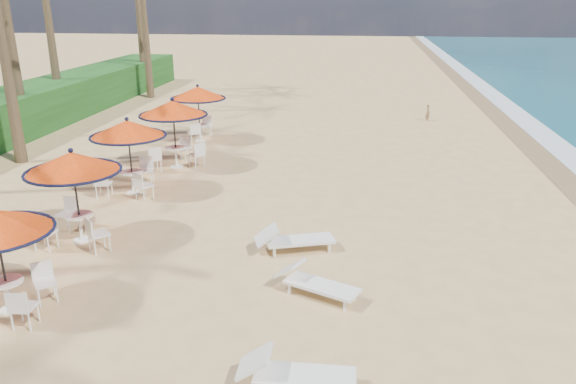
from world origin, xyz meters
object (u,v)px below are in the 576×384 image
object	(u,v)px
station_2	(128,138)
station_3	(174,117)
station_1	(72,174)
lounger_near	(292,372)
station_4	(198,98)
lounger_far	(292,239)
lounger_mid	(314,282)

from	to	relation	value
station_2	station_3	xyz separation A→B (m)	(0.45, 2.83, 0.08)
station_1	lounger_near	xyz separation A→B (m)	(5.86, -4.76, -1.42)
station_4	station_1	bearing A→B (deg)	-90.51
station_2	lounger_far	distance (m)	6.51
station_2	station_4	xyz separation A→B (m)	(0.20, 6.60, 0.07)
station_1	lounger_mid	xyz separation A→B (m)	(5.92, -1.85, -1.43)
station_1	lounger_near	distance (m)	7.68
lounger_mid	station_1	bearing A→B (deg)	-173.00
station_3	station_2	bearing A→B (deg)	-98.93
station_1	lounger_far	world-z (taller)	station_1
station_1	station_3	distance (m)	6.42
station_4	lounger_mid	distance (m)	13.45
station_4	lounger_far	world-z (taller)	station_4
station_1	lounger_mid	world-z (taller)	station_1
station_1	station_3	size ratio (longest dim) A/B	0.96
station_2	lounger_mid	size ratio (longest dim) A/B	1.29
station_4	lounger_near	world-z (taller)	station_4
station_3	lounger_near	distance (m)	12.55
station_1	station_4	xyz separation A→B (m)	(0.09, 10.18, 0.07)
station_4	lounger_near	distance (m)	16.09
station_2	station_4	size ratio (longest dim) A/B	1.00
station_1	lounger_far	distance (m)	5.41
station_4	station_2	bearing A→B (deg)	-91.73
station_4	lounger_mid	xyz separation A→B (m)	(5.83, -12.03, -1.49)
lounger_near	station_1	bearing A→B (deg)	139.76
station_2	station_4	world-z (taller)	station_2
lounger_near	station_3	bearing A→B (deg)	115.15
station_1	lounger_mid	bearing A→B (deg)	-17.35
station_2	station_4	distance (m)	6.60
lounger_near	lounger_far	distance (m)	4.92
station_3	lounger_near	xyz separation A→B (m)	(5.53, -11.17, -1.49)
lounger_far	station_1	bearing A→B (deg)	162.35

